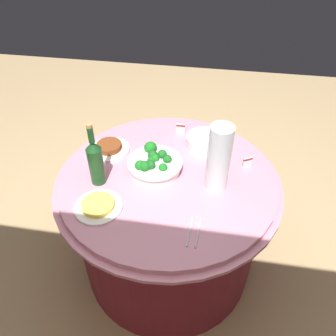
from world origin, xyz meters
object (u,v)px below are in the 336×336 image
at_px(broccoli_bowl, 154,164).
at_px(plate_stack, 205,141).
at_px(food_plate_stir_fry, 109,148).
at_px(wine_bottle, 96,161).
at_px(label_placard_front, 248,161).
at_px(food_plate_fried_egg, 98,206).
at_px(decorative_fruit_vase, 218,161).
at_px(label_placard_mid, 181,128).
at_px(serving_tongs, 194,231).

bearing_deg(broccoli_bowl, plate_stack, -132.94).
bearing_deg(plate_stack, food_plate_stir_fry, 14.05).
height_order(broccoli_bowl, wine_bottle, wine_bottle).
xyz_separation_m(broccoli_bowl, wine_bottle, (0.26, 0.13, 0.09)).
bearing_deg(label_placard_front, food_plate_fried_egg, 31.52).
bearing_deg(decorative_fruit_vase, wine_bottle, 6.63).
bearing_deg(broccoli_bowl, label_placard_mid, -103.04).
bearing_deg(food_plate_fried_egg, label_placard_front, -148.48).
relative_size(wine_bottle, label_placard_front, 6.11).
relative_size(decorative_fruit_vase, food_plate_stir_fry, 1.55).
distance_m(serving_tongs, label_placard_front, 0.53).
height_order(broccoli_bowl, plate_stack, broccoli_bowl).
distance_m(decorative_fruit_vase, label_placard_mid, 0.50).
bearing_deg(label_placard_front, food_plate_stir_fry, -1.01).
xyz_separation_m(decorative_fruit_vase, food_plate_fried_egg, (0.52, 0.24, -0.14)).
bearing_deg(label_placard_mid, serving_tongs, 102.23).
height_order(wine_bottle, label_placard_mid, wine_bottle).
bearing_deg(label_placard_mid, decorative_fruit_vase, 118.45).
bearing_deg(food_plate_fried_egg, serving_tongs, 172.07).
bearing_deg(label_placard_mid, food_plate_stir_fry, 33.45).
height_order(broccoli_bowl, decorative_fruit_vase, decorative_fruit_vase).
bearing_deg(food_plate_fried_egg, label_placard_mid, -113.28).
distance_m(wine_bottle, label_placard_front, 0.77).
xyz_separation_m(wine_bottle, decorative_fruit_vase, (-0.57, -0.07, 0.02)).
xyz_separation_m(wine_bottle, label_placard_mid, (-0.34, -0.49, -0.10)).
bearing_deg(label_placard_mid, broccoli_bowl, 76.96).
relative_size(broccoli_bowl, decorative_fruit_vase, 0.82).
bearing_deg(label_placard_mid, plate_stack, 144.06).
xyz_separation_m(plate_stack, food_plate_fried_egg, (0.44, 0.56, -0.02)).
distance_m(decorative_fruit_vase, label_placard_front, 0.26).
height_order(serving_tongs, food_plate_stir_fry, food_plate_stir_fry).
xyz_separation_m(broccoli_bowl, food_plate_stir_fry, (0.28, -0.13, -0.03)).
height_order(plate_stack, food_plate_stir_fry, plate_stack).
bearing_deg(food_plate_fried_egg, decorative_fruit_vase, -155.20).
relative_size(serving_tongs, food_plate_fried_egg, 0.76).
height_order(plate_stack, label_placard_mid, plate_stack).
xyz_separation_m(food_plate_stir_fry, label_placard_mid, (-0.36, -0.24, 0.01)).
relative_size(plate_stack, serving_tongs, 1.26).
distance_m(broccoli_bowl, serving_tongs, 0.44).
distance_m(plate_stack, wine_bottle, 0.63).
height_order(broccoli_bowl, label_placard_front, broccoli_bowl).
relative_size(plate_stack, wine_bottle, 0.62).
relative_size(plate_stack, food_plate_fried_egg, 0.95).
distance_m(wine_bottle, label_placard_mid, 0.61).
bearing_deg(label_placard_front, wine_bottle, 18.22).
distance_m(plate_stack, food_plate_stir_fry, 0.53).
height_order(broccoli_bowl, food_plate_stir_fry, broccoli_bowl).
xyz_separation_m(wine_bottle, food_plate_fried_egg, (-0.05, 0.17, -0.12)).
height_order(wine_bottle, serving_tongs, wine_bottle).
xyz_separation_m(serving_tongs, food_plate_fried_egg, (0.44, -0.06, 0.01)).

